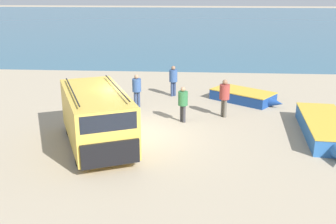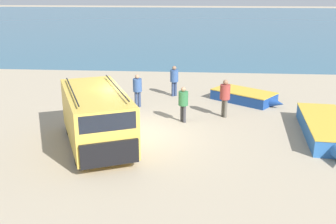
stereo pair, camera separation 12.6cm
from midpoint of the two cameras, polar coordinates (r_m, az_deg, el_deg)
name	(u,v)px [view 2 (the right image)]	position (r m, az deg, el deg)	size (l,w,h in m)	color
ground_plane	(138,134)	(16.08, -4.11, -3.19)	(200.00, 200.00, 0.00)	tan
sea_water	(185,21)	(67.10, 2.61, 13.06)	(120.00, 80.00, 0.01)	#33607A
parked_van	(96,116)	(14.76, -10.12, -0.59)	(3.84, 5.37, 2.23)	gold
fishing_rowboat_0	(326,130)	(16.82, 22.19, -2.37)	(2.08, 5.71, 0.66)	#2D66AD
fishing_rowboat_2	(245,96)	(20.80, 11.33, 2.24)	(3.68, 3.15, 0.55)	navy
fisherman_0	(137,88)	(19.34, -4.28, 3.54)	(0.43, 0.43, 1.65)	navy
fisherman_1	(174,78)	(21.24, 1.08, 4.93)	(0.44, 0.44, 1.66)	navy
fisherman_2	(225,95)	(17.98, 8.46, 2.47)	(0.46, 0.46, 1.75)	#5B564C
fisherman_3	(183,101)	(17.14, 2.44, 1.58)	(0.42, 0.42, 1.60)	#38383D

